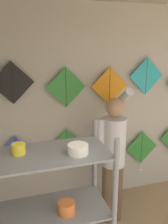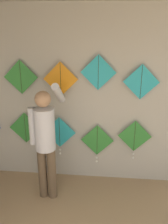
{
  "view_description": "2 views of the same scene",
  "coord_description": "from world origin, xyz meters",
  "px_view_note": "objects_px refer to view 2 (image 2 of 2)",
  "views": [
    {
      "loc": [
        -1.3,
        0.13,
        2.34
      ],
      "look_at": [
        -0.39,
        3.0,
        1.46
      ],
      "focal_mm": 40.0,
      "sensor_mm": 36.0,
      "label": 1
    },
    {
      "loc": [
        0.77,
        -0.38,
        2.56
      ],
      "look_at": [
        0.43,
        3.0,
        1.3
      ],
      "focal_mm": 40.0,
      "sensor_mm": 36.0,
      "label": 2
    }
  ],
  "objects_px": {
    "kite_8": "(98,73)",
    "kite_1": "(25,128)",
    "shopkeeper": "(45,137)",
    "kite_2": "(60,134)",
    "kite_9": "(141,82)",
    "kite_6": "(21,77)",
    "kite_4": "(135,138)",
    "kite_3": "(97,142)",
    "kite_7": "(61,79)"
  },
  "relations": [
    {
      "from": "kite_1",
      "to": "kite_9",
      "type": "height_order",
      "value": "kite_9"
    },
    {
      "from": "kite_2",
      "to": "kite_3",
      "type": "height_order",
      "value": "kite_2"
    },
    {
      "from": "kite_1",
      "to": "kite_2",
      "type": "relative_size",
      "value": 0.79
    },
    {
      "from": "kite_1",
      "to": "kite_3",
      "type": "relative_size",
      "value": 0.79
    },
    {
      "from": "kite_8",
      "to": "kite_9",
      "type": "relative_size",
      "value": 1.0
    },
    {
      "from": "kite_1",
      "to": "kite_4",
      "type": "xyz_separation_m",
      "value": [
        1.77,
        -0.0,
        -0.09
      ]
    },
    {
      "from": "kite_4",
      "to": "kite_7",
      "type": "height_order",
      "value": "kite_7"
    },
    {
      "from": "kite_3",
      "to": "kite_6",
      "type": "relative_size",
      "value": 1.26
    },
    {
      "from": "kite_4",
      "to": "kite_9",
      "type": "distance_m",
      "value": 0.9
    },
    {
      "from": "kite_6",
      "to": "kite_7",
      "type": "height_order",
      "value": "kite_6"
    },
    {
      "from": "shopkeeper",
      "to": "kite_1",
      "type": "bearing_deg",
      "value": 137.06
    },
    {
      "from": "kite_7",
      "to": "kite_8",
      "type": "bearing_deg",
      "value": 0.0
    },
    {
      "from": "kite_8",
      "to": "kite_1",
      "type": "bearing_deg",
      "value": 180.0
    },
    {
      "from": "kite_6",
      "to": "kite_1",
      "type": "bearing_deg",
      "value": 180.0
    },
    {
      "from": "kite_1",
      "to": "kite_8",
      "type": "distance_m",
      "value": 1.51
    },
    {
      "from": "kite_1",
      "to": "kite_2",
      "type": "xyz_separation_m",
      "value": [
        0.57,
        -0.0,
        -0.08
      ]
    },
    {
      "from": "kite_9",
      "to": "kite_6",
      "type": "bearing_deg",
      "value": 180.0
    },
    {
      "from": "kite_1",
      "to": "kite_8",
      "type": "xyz_separation_m",
      "value": [
        1.18,
        0.0,
        0.94
      ]
    },
    {
      "from": "kite_1",
      "to": "kite_9",
      "type": "bearing_deg",
      "value": 0.0
    },
    {
      "from": "shopkeeper",
      "to": "kite_9",
      "type": "height_order",
      "value": "kite_9"
    },
    {
      "from": "kite_3",
      "to": "kite_9",
      "type": "xyz_separation_m",
      "value": [
        0.63,
        0.0,
        1.0
      ]
    },
    {
      "from": "kite_2",
      "to": "kite_4",
      "type": "relative_size",
      "value": 1.0
    },
    {
      "from": "kite_1",
      "to": "kite_8",
      "type": "relative_size",
      "value": 1.0
    },
    {
      "from": "kite_6",
      "to": "kite_8",
      "type": "bearing_deg",
      "value": 0.0
    },
    {
      "from": "kite_3",
      "to": "kite_8",
      "type": "relative_size",
      "value": 1.26
    },
    {
      "from": "kite_4",
      "to": "kite_6",
      "type": "distance_m",
      "value": 2.01
    },
    {
      "from": "kite_6",
      "to": "kite_9",
      "type": "height_order",
      "value": "kite_6"
    },
    {
      "from": "kite_4",
      "to": "kite_1",
      "type": "bearing_deg",
      "value": 179.98
    },
    {
      "from": "kite_2",
      "to": "kite_7",
      "type": "relative_size",
      "value": 1.26
    },
    {
      "from": "kite_1",
      "to": "kite_7",
      "type": "height_order",
      "value": "kite_7"
    },
    {
      "from": "kite_1",
      "to": "kite_7",
      "type": "bearing_deg",
      "value": 0.0
    },
    {
      "from": "kite_4",
      "to": "kite_8",
      "type": "distance_m",
      "value": 1.19
    },
    {
      "from": "kite_3",
      "to": "kite_4",
      "type": "height_order",
      "value": "kite_4"
    },
    {
      "from": "kite_3",
      "to": "kite_6",
      "type": "bearing_deg",
      "value": 179.96
    },
    {
      "from": "kite_2",
      "to": "kite_3",
      "type": "bearing_deg",
      "value": 0.0
    },
    {
      "from": "kite_4",
      "to": "kite_8",
      "type": "bearing_deg",
      "value": 179.93
    },
    {
      "from": "kite_9",
      "to": "kite_7",
      "type": "bearing_deg",
      "value": 180.0
    },
    {
      "from": "kite_2",
      "to": "kite_4",
      "type": "bearing_deg",
      "value": 0.0
    },
    {
      "from": "kite_1",
      "to": "kite_6",
      "type": "relative_size",
      "value": 1.0
    },
    {
      "from": "shopkeeper",
      "to": "kite_8",
      "type": "xyz_separation_m",
      "value": [
        0.71,
        0.51,
        0.83
      ]
    },
    {
      "from": "kite_4",
      "to": "kite_9",
      "type": "xyz_separation_m",
      "value": [
        0.03,
        0.0,
        0.9
      ]
    },
    {
      "from": "shopkeeper",
      "to": "kite_4",
      "type": "height_order",
      "value": "shopkeeper"
    },
    {
      "from": "kite_1",
      "to": "kite_3",
      "type": "xyz_separation_m",
      "value": [
        1.18,
        -0.0,
        -0.19
      ]
    },
    {
      "from": "kite_2",
      "to": "kite_7",
      "type": "height_order",
      "value": "kite_7"
    },
    {
      "from": "shopkeeper",
      "to": "kite_9",
      "type": "relative_size",
      "value": 3.37
    },
    {
      "from": "kite_2",
      "to": "kite_4",
      "type": "distance_m",
      "value": 1.21
    },
    {
      "from": "shopkeeper",
      "to": "kite_6",
      "type": "relative_size",
      "value": 3.37
    },
    {
      "from": "shopkeeper",
      "to": "kite_8",
      "type": "distance_m",
      "value": 1.2
    },
    {
      "from": "kite_2",
      "to": "kite_6",
      "type": "distance_m",
      "value": 1.08
    },
    {
      "from": "kite_6",
      "to": "kite_2",
      "type": "bearing_deg",
      "value": -0.07
    }
  ]
}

